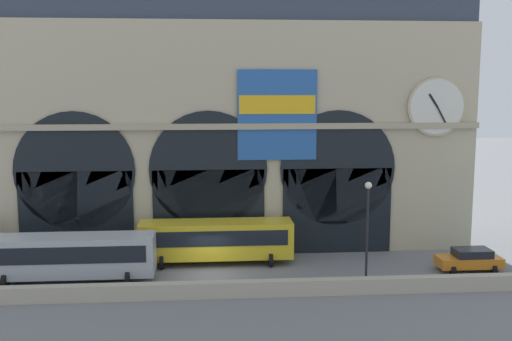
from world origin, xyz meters
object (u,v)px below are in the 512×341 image
bus_midwest (70,256)px  street_lamp_quayside (367,221)px  car_east (470,259)px  bus_center (216,239)px

bus_midwest → street_lamp_quayside: size_ratio=1.59×
bus_midwest → car_east: size_ratio=2.50×
car_east → street_lamp_quayside: street_lamp_quayside is taller
bus_midwest → car_east: 27.22m
bus_center → street_lamp_quayside: size_ratio=1.59×
bus_center → car_east: bearing=-9.9°
bus_midwest → bus_center: 10.19m
car_east → bus_midwest: bearing=-179.3°
bus_center → bus_midwest: bearing=-160.5°
bus_center → car_east: bus_center is taller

